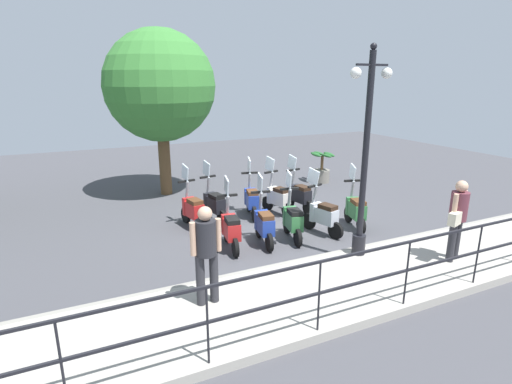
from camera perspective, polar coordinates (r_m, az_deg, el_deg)
ground_plane at (r=10.01m, az=3.09°, el=-4.91°), size 28.00×28.00×0.00m
promenade_walkway at (r=7.60m, az=14.59°, el=-11.91°), size 2.20×20.00×0.15m
fence_railing at (r=6.56m, az=20.93°, el=-9.01°), size 0.04×16.03×1.07m
lamp_post_near at (r=7.86m, az=15.22°, el=3.31°), size 0.26×0.90×4.01m
pedestrian_with_bag at (r=8.44m, az=26.85°, el=-2.92°), size 0.43×0.62×1.59m
pedestrian_distant at (r=6.15m, az=-7.13°, el=-7.94°), size 0.32×0.49×1.59m
tree_distant at (r=12.63m, az=-13.56°, el=14.45°), size 3.31×3.31×5.00m
potted_palm at (r=14.31m, az=9.37°, el=3.14°), size 1.06×0.66×1.05m
scooter_near_0 at (r=10.05m, az=14.01°, el=-2.38°), size 1.20×0.54×1.54m
scooter_near_1 at (r=9.49m, az=9.48°, el=-3.20°), size 1.21×0.53×1.54m
scooter_near_2 at (r=9.08m, az=5.23°, el=-3.93°), size 1.22×0.50×1.54m
scooter_near_3 at (r=8.80m, az=1.16°, el=-4.53°), size 1.23×0.47×1.54m
scooter_near_4 at (r=8.56m, az=-3.63°, el=-5.15°), size 1.23×0.46×1.54m
scooter_far_0 at (r=11.02m, az=6.16°, el=-0.38°), size 1.23×0.47×1.54m
scooter_far_1 at (r=10.75m, az=3.10°, el=-0.73°), size 1.21×0.51×1.54m
scooter_far_2 at (r=10.56m, az=-0.66°, el=-1.01°), size 1.21×0.52×1.54m
scooter_far_3 at (r=10.24m, az=-6.05°, el=-1.64°), size 1.22×0.48×1.54m
scooter_far_4 at (r=9.89m, az=-9.04°, el=-2.40°), size 1.23×0.47×1.54m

